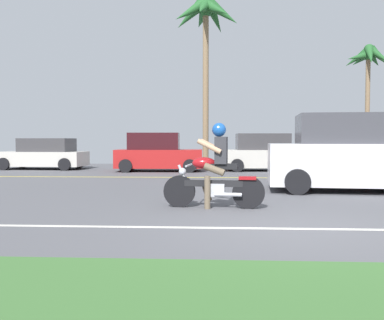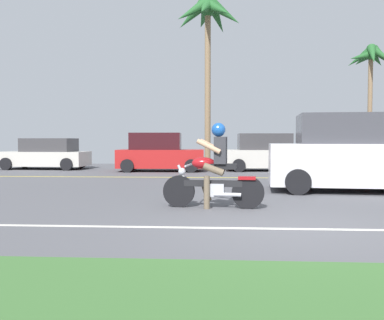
% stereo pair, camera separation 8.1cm
% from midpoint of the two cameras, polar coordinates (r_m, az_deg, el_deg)
% --- Properties ---
extents(ground, '(56.00, 30.00, 0.04)m').
position_cam_midpoint_polar(ground, '(10.00, 9.29, -5.30)').
color(ground, '#545459').
extents(lane_line_near, '(50.40, 0.12, 0.01)m').
position_cam_midpoint_polar(lane_line_near, '(6.88, 12.10, -8.72)').
color(lane_line_near, silver).
rests_on(lane_line_near, ground).
extents(lane_line_far, '(50.40, 0.12, 0.01)m').
position_cam_midpoint_polar(lane_line_far, '(15.87, 7.05, -2.29)').
color(lane_line_far, yellow).
rests_on(lane_line_far, ground).
extents(motorcyclist, '(2.02, 0.66, 1.69)m').
position_cam_midpoint_polar(motorcyclist, '(8.69, 2.68, -1.58)').
color(motorcyclist, black).
rests_on(motorcyclist, ground).
extents(suv_nearby, '(5.06, 2.59, 2.04)m').
position_cam_midpoint_polar(suv_nearby, '(12.37, 21.09, 0.74)').
color(suv_nearby, silver).
rests_on(suv_nearby, ground).
extents(parked_car_0, '(4.03, 2.07, 1.44)m').
position_cam_midpoint_polar(parked_car_0, '(21.59, -18.84, 0.67)').
color(parked_car_0, beige).
rests_on(parked_car_0, ground).
extents(parked_car_1, '(3.79, 1.95, 1.67)m').
position_cam_midpoint_polar(parked_car_1, '(19.14, -4.61, 0.85)').
color(parked_car_1, '#AD1E1E').
rests_on(parked_car_1, ground).
extents(parked_car_2, '(4.00, 1.97, 1.64)m').
position_cam_midpoint_polar(parked_car_2, '(19.64, 9.52, 0.84)').
color(parked_car_2, beige).
rests_on(parked_car_2, ground).
extents(parked_car_3, '(4.19, 2.09, 1.63)m').
position_cam_midpoint_polar(parked_car_3, '(21.15, 23.65, 0.76)').
color(parked_car_3, '#AD1E1E').
rests_on(parked_car_3, ground).
extents(palm_tree_0, '(2.40, 2.40, 6.03)m').
position_cam_midpoint_polar(palm_tree_0, '(23.75, 21.89, 11.53)').
color(palm_tree_0, '#846B4C').
rests_on(palm_tree_0, ground).
extents(palm_tree_1, '(3.58, 3.71, 8.70)m').
position_cam_midpoint_polar(palm_tree_1, '(23.27, 1.68, 17.69)').
color(palm_tree_1, '#846B4C').
rests_on(palm_tree_1, ground).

